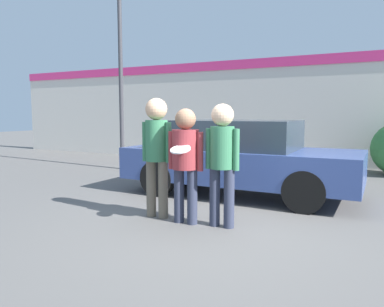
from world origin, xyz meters
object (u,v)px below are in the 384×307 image
Objects in this scene: person_left at (157,146)px; street_lamp at (125,29)px; person_middle_with_frisbee at (185,155)px; person_right at (222,154)px; parked_car_near at (239,157)px.

person_left is 5.95m from street_lamp.
person_middle_with_frisbee is 0.26× the size of street_lamp.
person_left is 1.06× the size of person_right.
person_left is at bearing -48.21° from street_lamp.
person_left reaches higher than parked_car_near.
person_right is (1.08, 0.01, -0.07)m from person_left.
street_lamp reaches higher than person_right.
street_lamp is at bearing 156.33° from parked_car_near.
person_left is at bearing -104.93° from parked_car_near.
street_lamp is (-4.02, 3.97, 2.95)m from person_middle_with_frisbee.
person_left is 0.56m from person_middle_with_frisbee.
parked_car_near is (-0.52, 2.11, -0.29)m from person_right.
street_lamp is at bearing 131.79° from person_left.
person_left reaches higher than person_middle_with_frisbee.
person_right is at bearing 0.37° from person_left.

